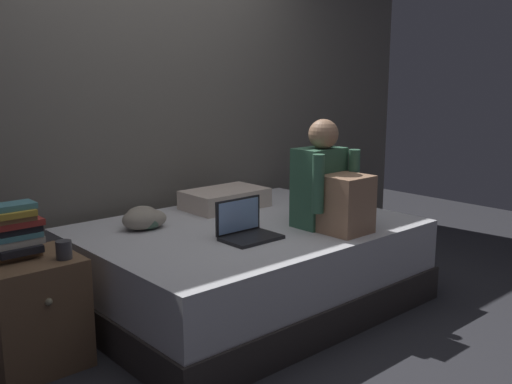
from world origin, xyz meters
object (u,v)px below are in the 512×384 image
(mug, at_px, (64,250))
(clothes_pile, at_px, (145,218))
(bed, at_px, (247,265))
(laptop, at_px, (246,229))
(nightstand, at_px, (33,312))
(book_stack, at_px, (16,232))
(person_sitting, at_px, (330,188))
(pillow, at_px, (225,199))

(mug, height_order, clothes_pile, same)
(bed, relative_size, clothes_pile, 6.68)
(laptop, bearing_deg, bed, 48.53)
(nightstand, distance_m, book_stack, 0.41)
(person_sitting, height_order, mug, person_sitting)
(mug, bearing_deg, nightstand, 137.31)
(bed, bearing_deg, nightstand, 174.90)
(person_sitting, bearing_deg, pillow, 98.55)
(nightstand, bearing_deg, person_sitting, -17.57)
(nightstand, bearing_deg, laptop, -17.29)
(pillow, bearing_deg, mug, -161.52)
(nightstand, bearing_deg, pillow, 12.65)
(laptop, xyz_separation_m, pillow, (0.39, 0.68, 0.01))
(bed, distance_m, pillow, 0.59)
(nightstand, relative_size, mug, 6.17)
(bed, relative_size, mug, 22.22)
(bed, xyz_separation_m, pillow, (0.19, 0.45, 0.33))
(bed, distance_m, clothes_pile, 0.70)
(laptop, distance_m, clothes_pile, 0.66)
(nightstand, height_order, clothes_pile, clothes_pile)
(book_stack, distance_m, clothes_pile, 0.85)
(bed, xyz_separation_m, nightstand, (-1.30, 0.12, 0.02))
(bed, bearing_deg, pillow, 67.29)
(nightstand, height_order, laptop, laptop)
(bed, xyz_separation_m, book_stack, (-1.33, 0.17, 0.43))
(person_sitting, bearing_deg, nightstand, 162.43)
(book_stack, xyz_separation_m, mug, (0.16, -0.17, -0.08))
(mug, xyz_separation_m, clothes_pile, (0.66, 0.36, -0.02))
(bed, bearing_deg, laptop, -131.47)
(laptop, height_order, mug, laptop)
(laptop, xyz_separation_m, mug, (-0.97, 0.22, 0.02))
(nightstand, bearing_deg, bed, -5.10)
(nightstand, relative_size, book_stack, 2.06)
(nightstand, distance_m, mug, 0.37)
(person_sitting, height_order, clothes_pile, person_sitting)
(person_sitting, xyz_separation_m, pillow, (-0.13, 0.85, -0.19))
(person_sitting, relative_size, clothes_pile, 2.19)
(pillow, relative_size, mug, 6.22)
(book_stack, bearing_deg, nightstand, -57.96)
(nightstand, height_order, pillow, pillow)
(bed, distance_m, book_stack, 1.41)
(laptop, bearing_deg, pillow, 60.13)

